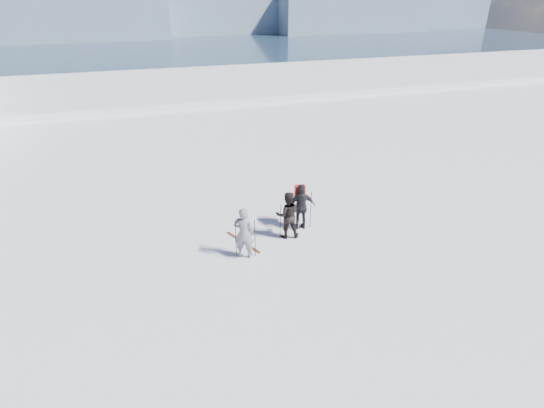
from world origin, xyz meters
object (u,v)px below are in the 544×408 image
Objects in this scene: skier_grey at (244,233)px; skier_pack at (301,207)px; skier_dark at (287,215)px; skis_loose at (245,242)px.

skier_pack is at bearing -131.34° from skier_grey.
skier_pack is at bearing -138.22° from skier_dark.
skier_grey reaches higher than skier_dark.
skier_dark is 0.96× the size of skis_loose.
skier_grey is 2.58m from skier_pack.
skis_loose is at bearing -82.91° from skier_grey.
skier_dark is 0.99× the size of skier_pack.
skier_grey is 1.18m from skis_loose.
skis_loose is at bearing 8.03° from skier_dark.
skier_grey is at bearing 34.83° from skier_dark.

